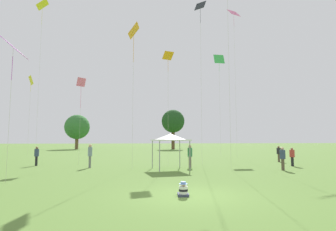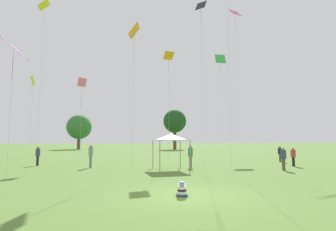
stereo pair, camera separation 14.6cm
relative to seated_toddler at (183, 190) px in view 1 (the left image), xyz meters
The scene contains 20 objects.
ground_plane 0.38m from the seated_toddler, 14.95° to the left, with size 300.00×300.00×0.00m, color #567A33.
seated_toddler is the anchor object (origin of this frame).
person_standing_0 10.66m from the seated_toddler, 76.26° to the left, with size 0.52×0.52×1.78m.
person_standing_2 12.44m from the seated_toddler, 115.52° to the left, with size 0.46×0.46×1.86m.
person_standing_3 19.04m from the seated_toddler, 49.11° to the left, with size 0.53×0.53×1.58m.
person_standing_4 16.87m from the seated_toddler, 126.92° to the left, with size 0.47×0.47×1.62m.
person_standing_5 11.67m from the seated_toddler, 40.94° to the left, with size 0.46×0.46×1.67m.
person_standing_6 15.26m from the seated_toddler, 42.43° to the left, with size 0.48×0.48×1.55m.
canopy_tent 9.54m from the seated_toddler, 85.06° to the left, with size 2.85×2.85×2.66m.
kite_0 29.51m from the seated_toddler, 121.76° to the left, with size 0.93×1.14×10.14m.
kite_1 17.17m from the seated_toddler, 115.56° to the left, with size 0.83×0.74×7.85m.
kite_3 30.42m from the seated_toddler, 62.91° to the left, with size 1.75×1.47×19.56m.
kite_4 14.71m from the seated_toddler, 85.38° to the left, with size 1.00×0.89×9.76m.
kite_5 28.88m from the seated_toddler, 67.91° to the left, with size 1.45×0.56×14.07m.
kite_6 19.71m from the seated_toddler, 72.02° to the left, with size 1.11×1.08×15.44m.
kite_7 14.30m from the seated_toddler, 101.77° to the left, with size 0.89×1.28×11.23m.
kite_8 28.15m from the seated_toddler, 122.42° to the left, with size 1.16×1.45×17.70m.
kite_9 11.73m from the seated_toddler, 152.61° to the left, with size 1.17×1.49×7.66m.
distant_tree_0 52.03m from the seated_toddler, 81.81° to the left, with size 5.46×5.46×9.34m.
distant_tree_1 56.61m from the seated_toddler, 105.71° to the left, with size 5.82×5.82×8.16m.
Camera 1 is at (-2.26, -10.37, 2.20)m, focal length 28.00 mm.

